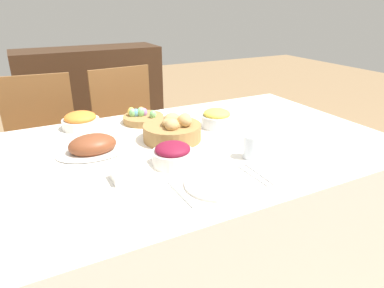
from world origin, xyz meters
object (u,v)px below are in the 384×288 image
at_px(beet_salad_bowl, 173,154).
at_px(carrot_bowl, 81,121).
at_px(ham_platter, 93,146).
at_px(spoon, 259,174).
at_px(fork, 181,194).
at_px(pineapple_bowl, 217,118).
at_px(chair_far_center, 130,134).
at_px(dinner_plate, 219,184).
at_px(butter_dish, 131,174).
at_px(sideboard, 92,101).
at_px(egg_basket, 143,117).
at_px(knife, 252,175).
at_px(bread_basket, 173,130).
at_px(chair_far_left, 44,148).
at_px(drinking_cup, 251,147).

bearing_deg(beet_salad_bowl, carrot_bowl, 111.94).
distance_m(ham_platter, spoon, 0.69).
bearing_deg(fork, pineapple_bowl, 47.65).
bearing_deg(chair_far_center, ham_platter, -121.40).
distance_m(dinner_plate, butter_dish, 0.31).
distance_m(carrot_bowl, dinner_plate, 0.87).
relative_size(sideboard, egg_basket, 5.95).
xyz_separation_m(knife, spoon, (0.03, 0.00, 0.00)).
height_order(egg_basket, beet_salad_bowl, beet_salad_bowl).
distance_m(bread_basket, spoon, 0.47).
xyz_separation_m(chair_far_center, knife, (0.07, -1.26, 0.26)).
bearing_deg(dinner_plate, chair_far_left, 110.94).
relative_size(chair_far_left, pineapple_bowl, 5.85).
bearing_deg(butter_dish, egg_basket, 66.59).
bearing_deg(ham_platter, drinking_cup, -31.95).
height_order(chair_far_center, beet_salad_bowl, chair_far_center).
xyz_separation_m(carrot_bowl, fork, (0.17, -0.81, -0.04)).
height_order(knife, butter_dish, butter_dish).
relative_size(chair_far_left, dinner_plate, 3.89).
bearing_deg(pineapple_bowl, spoon, -104.04).
relative_size(egg_basket, dinner_plate, 0.88).
height_order(egg_basket, carrot_bowl, carrot_bowl).
bearing_deg(bread_basket, chair_far_left, 122.56).
xyz_separation_m(beet_salad_bowl, fork, (-0.07, -0.22, -0.04)).
xyz_separation_m(chair_far_left, spoon, (0.66, -1.26, 0.26)).
bearing_deg(chair_far_left, sideboard, 69.38).
relative_size(carrot_bowl, knife, 1.01).
height_order(sideboard, pineapple_bowl, sideboard).
distance_m(sideboard, dinner_plate, 2.32).
relative_size(carrot_bowl, beet_salad_bowl, 1.13).
xyz_separation_m(sideboard, beet_salad_bowl, (-0.11, -2.09, 0.31)).
xyz_separation_m(pineapple_bowl, knife, (-0.16, -0.52, -0.04)).
bearing_deg(chair_far_center, knife, -91.44).
relative_size(carrot_bowl, fork, 1.01).
xyz_separation_m(ham_platter, drinking_cup, (0.55, -0.35, 0.02)).
distance_m(sideboard, drinking_cup, 2.21).
bearing_deg(egg_basket, beet_salad_bowl, -97.11).
xyz_separation_m(chair_far_center, fork, (-0.22, -1.26, 0.26)).
height_order(dinner_plate, fork, dinner_plate).
relative_size(bread_basket, egg_basket, 1.26).
distance_m(fork, drinking_cup, 0.40).
height_order(bread_basket, butter_dish, bread_basket).
xyz_separation_m(chair_far_left, knife, (0.63, -1.26, 0.26)).
bearing_deg(chair_far_center, sideboard, 87.06).
xyz_separation_m(pineapple_bowl, spoon, (-0.13, -0.52, -0.04)).
bearing_deg(drinking_cup, bread_basket, 121.66).
height_order(sideboard, drinking_cup, sideboard).
bearing_deg(egg_basket, bread_basket, -82.30).
distance_m(sideboard, beet_salad_bowl, 2.11).
xyz_separation_m(carrot_bowl, beet_salad_bowl, (0.24, -0.59, 0.00)).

